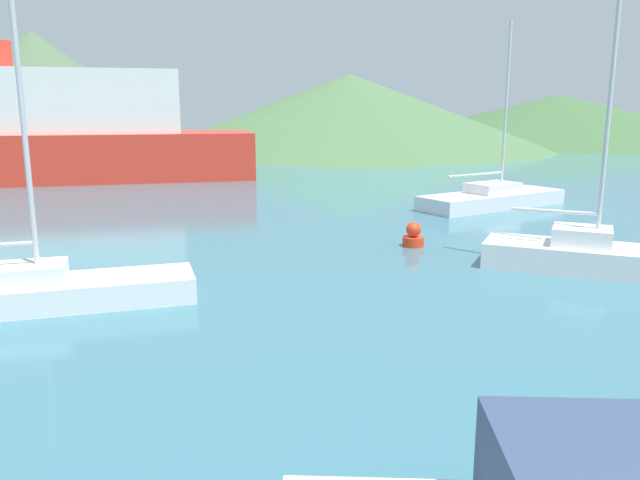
# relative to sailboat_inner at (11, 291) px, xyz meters

# --- Properties ---
(sailboat_inner) EXTENTS (8.15, 2.32, 10.17)m
(sailboat_inner) POSITION_rel_sailboat_inner_xyz_m (0.00, 0.00, 0.00)
(sailboat_inner) COLOR white
(sailboat_inner) RESTS_ON ground_plane
(sailboat_middle) EXTENTS (5.23, 4.55, 10.95)m
(sailboat_middle) POSITION_rel_sailboat_inner_xyz_m (14.56, 0.29, 0.10)
(sailboat_middle) COLOR white
(sailboat_middle) RESTS_ON ground_plane
(sailboat_outer) EXTENTS (7.75, 4.65, 8.17)m
(sailboat_outer) POSITION_rel_sailboat_inner_xyz_m (17.61, 11.18, -0.01)
(sailboat_outer) COLOR silver
(sailboat_outer) RESTS_ON ground_plane
(ferry_distant) EXTENTS (29.52, 7.26, 8.27)m
(ferry_distant) POSITION_rel_sailboat_inner_xyz_m (-6.40, 26.68, 2.48)
(ferry_distant) COLOR red
(ferry_distant) RESTS_ON ground_plane
(buoy_marker) EXTENTS (0.70, 0.70, 0.80)m
(buoy_marker) POSITION_rel_sailboat_inner_xyz_m (11.15, 4.21, -0.11)
(buoy_marker) COLOR red
(buoy_marker) RESTS_ON ground_plane
(hill_central) EXTENTS (32.48, 32.48, 11.77)m
(hill_central) POSITION_rel_sailboat_inner_xyz_m (-9.81, 53.36, 5.44)
(hill_central) COLOR #4C6647
(hill_central) RESTS_ON ground_plane
(hill_east) EXTENTS (43.19, 43.19, 7.98)m
(hill_east) POSITION_rel_sailboat_inner_xyz_m (21.99, 52.13, 3.54)
(hill_east) COLOR #476B42
(hill_east) RESTS_ON ground_plane
(hill_far_east) EXTENTS (50.05, 50.05, 6.09)m
(hill_far_east) POSITION_rel_sailboat_inner_xyz_m (53.83, 62.14, 2.60)
(hill_far_east) COLOR #3D6038
(hill_far_east) RESTS_ON ground_plane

